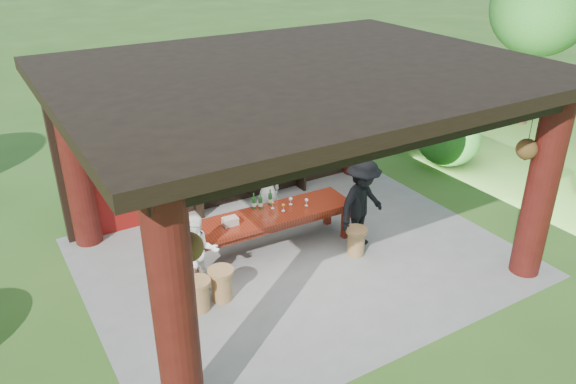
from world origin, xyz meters
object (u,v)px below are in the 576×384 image
stool_near_right (356,241)px  stool_far_left (198,294)px  tasting_table (269,220)px  stool_near_left (221,283)px  wine_shelf (251,153)px  guest_woman (198,255)px  napkin_basket (230,221)px  host (267,192)px  guest_man (362,204)px

stool_near_right → stool_far_left: 3.10m
tasting_table → stool_near_left: (-1.39, -0.92, -0.33)m
tasting_table → stool_near_right: 1.64m
tasting_table → stool_near_right: (1.29, -0.95, -0.35)m
wine_shelf → stool_far_left: wine_shelf is taller
stool_near_left → guest_woman: (-0.21, 0.37, 0.40)m
tasting_table → stool_near_right: size_ratio=6.12×
stool_near_left → napkin_basket: bearing=55.8°
wine_shelf → host: (-0.31, -1.24, -0.32)m
tasting_table → napkin_basket: (-0.76, -0.00, 0.19)m
tasting_table → stool_far_left: tasting_table is taller
stool_near_left → stool_far_left: bearing=-171.4°
guest_woman → napkin_basket: size_ratio=5.38×
wine_shelf → stool_near_left: wine_shelf is taller
tasting_table → stool_far_left: bearing=-151.5°
guest_woman → stool_near_left: bearing=-49.0°
guest_woman → guest_man: guest_man is taller
stool_far_left → napkin_basket: size_ratio=2.10×
guest_woman → host: bearing=44.5°
stool_near_left → host: 2.45m
host → guest_woman: 2.33m
stool_far_left → guest_man: (3.37, 0.26, 0.58)m
tasting_table → host: size_ratio=2.01×
wine_shelf → stool_near_left: size_ratio=4.54×
napkin_basket → wine_shelf: bearing=53.6°
stool_far_left → napkin_basket: bearing=43.2°
wine_shelf → napkin_basket: 2.44m
tasting_table → stool_near_left: tasting_table is taller
stool_near_right → stool_far_left: stool_far_left is taller
stool_far_left → guest_man: guest_man is taller
stool_near_left → host: bearing=42.8°
wine_shelf → guest_man: bearing=-71.7°
wine_shelf → stool_near_left: 3.63m
stool_near_right → napkin_basket: 2.33m
tasting_table → stool_near_left: 1.70m
stool_near_right → guest_woman: size_ratio=0.38×
wine_shelf → tasting_table: 2.12m
stool_near_right → napkin_basket: (-2.05, 0.95, 0.54)m
stool_near_left → guest_woman: bearing=119.0°
tasting_table → guest_man: bearing=-25.0°
stool_near_right → guest_man: (0.27, 0.22, 0.59)m
wine_shelf → host: size_ratio=1.58×
guest_man → wine_shelf: bearing=92.9°
tasting_table → stool_far_left: size_ratio=5.94×
host → napkin_basket: (-1.13, -0.71, 0.01)m
guest_woman → tasting_table: bearing=30.9°
stool_near_left → napkin_basket: size_ratio=2.15×
wine_shelf → tasting_table: wine_shelf is taller
stool_near_right → stool_near_left: bearing=179.4°
tasting_table → stool_far_left: (-1.81, -0.98, -0.34)m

